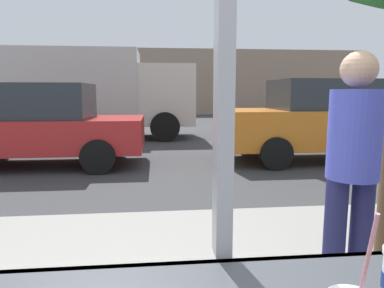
{
  "coord_description": "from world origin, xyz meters",
  "views": [
    {
      "loc": [
        -0.2,
        -0.93,
        1.48
      ],
      "look_at": [
        0.12,
        2.1,
        1.03
      ],
      "focal_mm": 32.46,
      "sensor_mm": 36.0,
      "label": 1
    }
  ],
  "objects_px": {
    "parked_car_red": "(38,125)",
    "pedestrian": "(353,164)",
    "parked_car_orange": "(327,120)",
    "box_truck": "(90,91)"
  },
  "relations": [
    {
      "from": "parked_car_red",
      "to": "pedestrian",
      "type": "xyz_separation_m",
      "value": [
        3.6,
        -5.21,
        0.19
      ]
    },
    {
      "from": "parked_car_orange",
      "to": "box_truck",
      "type": "height_order",
      "value": "box_truck"
    },
    {
      "from": "parked_car_orange",
      "to": "box_truck",
      "type": "xyz_separation_m",
      "value": [
        -5.81,
        4.32,
        0.65
      ]
    },
    {
      "from": "parked_car_orange",
      "to": "box_truck",
      "type": "distance_m",
      "value": 7.27
    },
    {
      "from": "parked_car_red",
      "to": "pedestrian",
      "type": "distance_m",
      "value": 6.33
    },
    {
      "from": "box_truck",
      "to": "pedestrian",
      "type": "bearing_deg",
      "value": -70.78
    },
    {
      "from": "box_truck",
      "to": "pedestrian",
      "type": "relative_size",
      "value": 3.91
    },
    {
      "from": "parked_car_red",
      "to": "box_truck",
      "type": "height_order",
      "value": "box_truck"
    },
    {
      "from": "parked_car_red",
      "to": "parked_car_orange",
      "type": "height_order",
      "value": "parked_car_orange"
    },
    {
      "from": "parked_car_orange",
      "to": "pedestrian",
      "type": "bearing_deg",
      "value": -115.57
    }
  ]
}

